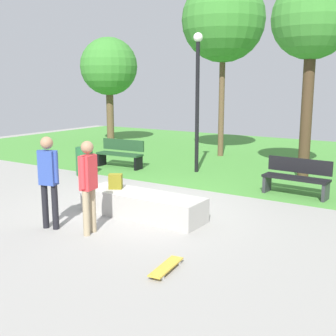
{
  "coord_description": "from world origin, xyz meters",
  "views": [
    {
      "loc": [
        5.53,
        -7.4,
        2.72
      ],
      "look_at": [
        0.39,
        0.52,
        0.87
      ],
      "focal_mm": 46.09,
      "sensor_mm": 36.0,
      "label": 1
    }
  ],
  "objects_px": {
    "skateboard_by_ledge": "(166,267)",
    "skater_performing_trick": "(88,180)",
    "skater_watching": "(48,175)",
    "backpack_on_ledge": "(116,181)",
    "park_bench_far_left": "(121,153)",
    "tree_slender_maple": "(312,21)",
    "tree_tall_oak": "(223,20)",
    "lamp_post": "(197,89)",
    "park_bench_center_lawn": "(297,176)",
    "tree_broad_elm": "(109,67)",
    "concrete_ledge": "(142,205)",
    "trash_bin": "(84,161)"
  },
  "relations": [
    {
      "from": "concrete_ledge",
      "to": "skater_watching",
      "type": "height_order",
      "value": "skater_watching"
    },
    {
      "from": "backpack_on_ledge",
      "to": "park_bench_center_lawn",
      "type": "bearing_deg",
      "value": 19.27
    },
    {
      "from": "backpack_on_ledge",
      "to": "tree_broad_elm",
      "type": "xyz_separation_m",
      "value": [
        -7.16,
        8.22,
        2.79
      ]
    },
    {
      "from": "backpack_on_ledge",
      "to": "lamp_post",
      "type": "xyz_separation_m",
      "value": [
        -0.6,
        4.63,
        1.9
      ]
    },
    {
      "from": "backpack_on_ledge",
      "to": "skater_watching",
      "type": "distance_m",
      "value": 1.65
    },
    {
      "from": "tree_broad_elm",
      "to": "concrete_ledge",
      "type": "bearing_deg",
      "value": -46.3
    },
    {
      "from": "park_bench_far_left",
      "to": "lamp_post",
      "type": "xyz_separation_m",
      "value": [
        2.46,
        0.71,
        2.07
      ]
    },
    {
      "from": "backpack_on_ledge",
      "to": "skater_watching",
      "type": "xyz_separation_m",
      "value": [
        -0.29,
        -1.58,
        0.39
      ]
    },
    {
      "from": "backpack_on_ledge",
      "to": "lamp_post",
      "type": "relative_size",
      "value": 0.08
    },
    {
      "from": "concrete_ledge",
      "to": "tree_slender_maple",
      "type": "bearing_deg",
      "value": 72.95
    },
    {
      "from": "skater_watching",
      "to": "lamp_post",
      "type": "height_order",
      "value": "lamp_post"
    },
    {
      "from": "skater_watching",
      "to": "lamp_post",
      "type": "bearing_deg",
      "value": 92.83
    },
    {
      "from": "concrete_ledge",
      "to": "tree_tall_oak",
      "type": "relative_size",
      "value": 0.42
    },
    {
      "from": "skater_performing_trick",
      "to": "tree_tall_oak",
      "type": "distance_m",
      "value": 10.19
    },
    {
      "from": "backpack_on_ledge",
      "to": "tree_tall_oak",
      "type": "bearing_deg",
      "value": 69.06
    },
    {
      "from": "trash_bin",
      "to": "park_bench_far_left",
      "type": "bearing_deg",
      "value": 84.62
    },
    {
      "from": "backpack_on_ledge",
      "to": "park_bench_far_left",
      "type": "relative_size",
      "value": 0.2
    },
    {
      "from": "lamp_post",
      "to": "skater_watching",
      "type": "bearing_deg",
      "value": -87.17
    },
    {
      "from": "skater_watching",
      "to": "park_bench_center_lawn",
      "type": "xyz_separation_m",
      "value": [
        3.18,
        5.01,
        -0.56
      ]
    },
    {
      "from": "skater_watching",
      "to": "skateboard_by_ledge",
      "type": "xyz_separation_m",
      "value": [
        2.9,
        -0.4,
        -0.98
      ]
    },
    {
      "from": "backpack_on_ledge",
      "to": "tree_broad_elm",
      "type": "bearing_deg",
      "value": 100.39
    },
    {
      "from": "lamp_post",
      "to": "trash_bin",
      "type": "relative_size",
      "value": 4.98
    },
    {
      "from": "concrete_ledge",
      "to": "backpack_on_ledge",
      "type": "bearing_deg",
      "value": 178.55
    },
    {
      "from": "tree_tall_oak",
      "to": "lamp_post",
      "type": "bearing_deg",
      "value": -76.99
    },
    {
      "from": "concrete_ledge",
      "to": "skater_watching",
      "type": "xyz_separation_m",
      "value": [
        -1.01,
        -1.56,
        0.79
      ]
    },
    {
      "from": "skater_performing_trick",
      "to": "tree_slender_maple",
      "type": "height_order",
      "value": "tree_slender_maple"
    },
    {
      "from": "skater_performing_trick",
      "to": "park_bench_center_lawn",
      "type": "height_order",
      "value": "skater_performing_trick"
    },
    {
      "from": "skateboard_by_ledge",
      "to": "lamp_post",
      "type": "xyz_separation_m",
      "value": [
        -3.2,
        6.62,
        2.49
      ]
    },
    {
      "from": "park_bench_far_left",
      "to": "park_bench_center_lawn",
      "type": "relative_size",
      "value": 1.0
    },
    {
      "from": "concrete_ledge",
      "to": "tree_tall_oak",
      "type": "height_order",
      "value": "tree_tall_oak"
    },
    {
      "from": "skateboard_by_ledge",
      "to": "backpack_on_ledge",
      "type": "bearing_deg",
      "value": 142.72
    },
    {
      "from": "lamp_post",
      "to": "park_bench_center_lawn",
      "type": "bearing_deg",
      "value": -18.99
    },
    {
      "from": "skater_performing_trick",
      "to": "lamp_post",
      "type": "bearing_deg",
      "value": 100.68
    },
    {
      "from": "skater_watching",
      "to": "skateboard_by_ledge",
      "type": "bearing_deg",
      "value": -7.92
    },
    {
      "from": "skater_watching",
      "to": "tree_slender_maple",
      "type": "height_order",
      "value": "tree_slender_maple"
    },
    {
      "from": "tree_slender_maple",
      "to": "tree_tall_oak",
      "type": "distance_m",
      "value": 4.41
    },
    {
      "from": "tree_tall_oak",
      "to": "tree_broad_elm",
      "type": "bearing_deg",
      "value": 175.96
    },
    {
      "from": "skateboard_by_ledge",
      "to": "skater_performing_trick",
      "type": "bearing_deg",
      "value": 164.01
    },
    {
      "from": "park_bench_center_lawn",
      "to": "tree_broad_elm",
      "type": "distance_m",
      "value": 11.52
    },
    {
      "from": "concrete_ledge",
      "to": "tree_tall_oak",
      "type": "bearing_deg",
      "value": 104.7
    },
    {
      "from": "tree_slender_maple",
      "to": "tree_tall_oak",
      "type": "xyz_separation_m",
      "value": [
        -3.78,
        2.22,
        0.57
      ]
    },
    {
      "from": "concrete_ledge",
      "to": "park_bench_center_lawn",
      "type": "bearing_deg",
      "value": 57.83
    },
    {
      "from": "skater_watching",
      "to": "tree_broad_elm",
      "type": "relative_size",
      "value": 0.37
    },
    {
      "from": "park_bench_center_lawn",
      "to": "tree_slender_maple",
      "type": "relative_size",
      "value": 0.29
    },
    {
      "from": "park_bench_far_left",
      "to": "skater_watching",
      "type": "bearing_deg",
      "value": -63.33
    },
    {
      "from": "concrete_ledge",
      "to": "tree_broad_elm",
      "type": "relative_size",
      "value": 0.57
    },
    {
      "from": "lamp_post",
      "to": "skateboard_by_ledge",
      "type": "bearing_deg",
      "value": -64.16
    },
    {
      "from": "park_bench_far_left",
      "to": "park_bench_center_lawn",
      "type": "bearing_deg",
      "value": -4.77
    },
    {
      "from": "concrete_ledge",
      "to": "skateboard_by_ledge",
      "type": "relative_size",
      "value": 3.31
    },
    {
      "from": "park_bench_far_left",
      "to": "tree_slender_maple",
      "type": "height_order",
      "value": "tree_slender_maple"
    }
  ]
}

